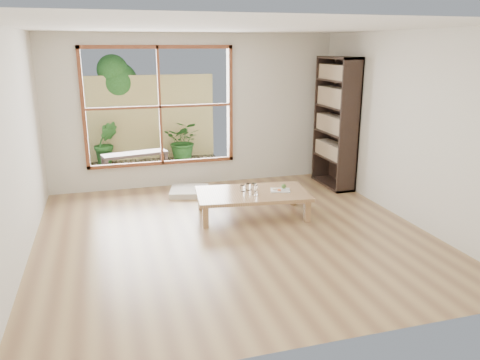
{
  "coord_description": "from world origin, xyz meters",
  "views": [
    {
      "loc": [
        -1.53,
        -5.54,
        2.4
      ],
      "look_at": [
        0.27,
        0.59,
        0.55
      ],
      "focal_mm": 35.0,
      "sensor_mm": 36.0,
      "label": 1
    }
  ],
  "objects_px": {
    "low_table": "(252,195)",
    "food_tray": "(281,189)",
    "garden_bench": "(135,156)",
    "bookshelf": "(336,123)"
  },
  "relations": [
    {
      "from": "food_tray",
      "to": "garden_bench",
      "type": "xyz_separation_m",
      "value": [
        -1.89,
        2.87,
        -0.02
      ]
    },
    {
      "from": "bookshelf",
      "to": "food_tray",
      "type": "relative_size",
      "value": 6.78
    },
    {
      "from": "garden_bench",
      "to": "bookshelf",
      "type": "bearing_deg",
      "value": -39.72
    },
    {
      "from": "low_table",
      "to": "garden_bench",
      "type": "height_order",
      "value": "garden_bench"
    },
    {
      "from": "garden_bench",
      "to": "low_table",
      "type": "bearing_deg",
      "value": -74.4
    },
    {
      "from": "bookshelf",
      "to": "garden_bench",
      "type": "relative_size",
      "value": 1.73
    },
    {
      "from": "food_tray",
      "to": "garden_bench",
      "type": "relative_size",
      "value": 0.26
    },
    {
      "from": "low_table",
      "to": "garden_bench",
      "type": "relative_size",
      "value": 1.32
    },
    {
      "from": "low_table",
      "to": "bookshelf",
      "type": "relative_size",
      "value": 0.76
    },
    {
      "from": "low_table",
      "to": "food_tray",
      "type": "bearing_deg",
      "value": 1.11
    }
  ]
}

